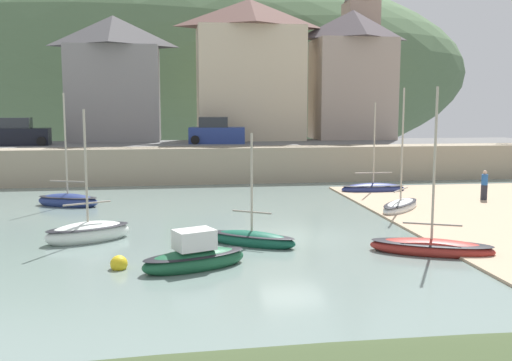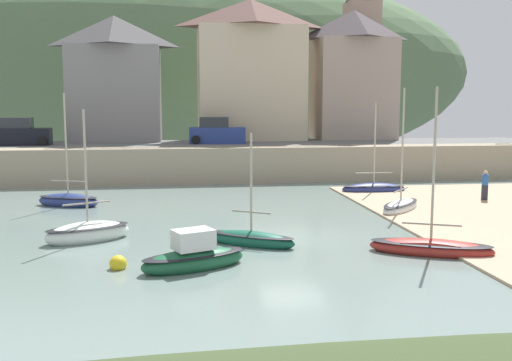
% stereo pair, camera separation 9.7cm
% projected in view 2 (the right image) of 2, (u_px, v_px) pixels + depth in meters
% --- Properties ---
extents(ground, '(48.00, 41.00, 0.61)m').
position_uv_depth(ground, '(426.00, 317.00, 14.12)').
color(ground, gray).
extents(quay_seawall, '(48.00, 9.40, 2.40)m').
position_uv_depth(quay_seawall, '(243.00, 161.00, 40.36)').
color(quay_seawall, tan).
rests_on(quay_seawall, ground).
extents(hillside_backdrop, '(80.00, 44.00, 26.70)m').
position_uv_depth(hillside_backdrop, '(166.00, 73.00, 75.59)').
color(hillside_backdrop, '#54714C').
rests_on(hillside_backdrop, ground).
extents(waterfront_building_left, '(7.27, 5.67, 9.74)m').
position_uv_depth(waterfront_building_left, '(115.00, 78.00, 45.91)').
color(waterfront_building_left, gray).
rests_on(waterfront_building_left, ground).
extents(waterfront_building_centre, '(8.74, 5.53, 11.25)m').
position_uv_depth(waterfront_building_centre, '(251.00, 69.00, 47.25)').
color(waterfront_building_centre, beige).
rests_on(waterfront_building_centre, ground).
extents(waterfront_building_right, '(6.69, 5.22, 10.57)m').
position_uv_depth(waterfront_building_right, '(353.00, 74.00, 48.45)').
color(waterfront_building_right, '#A39283').
rests_on(waterfront_building_right, ground).
extents(church_with_spire, '(3.00, 3.00, 16.69)m').
position_uv_depth(church_with_spire, '(361.00, 40.00, 52.22)').
color(church_with_spire, tan).
rests_on(church_with_spire, ground).
extents(sailboat_nearest_shore, '(3.49, 2.68, 4.38)m').
position_uv_depth(sailboat_nearest_shore, '(251.00, 239.00, 21.99)').
color(sailboat_nearest_shore, '#14533D').
rests_on(sailboat_nearest_shore, ground).
extents(dinghy_open_wooden, '(3.78, 2.53, 1.46)m').
position_uv_depth(dinghy_open_wooden, '(194.00, 258.00, 18.87)').
color(dinghy_open_wooden, '#1D5B38').
rests_on(dinghy_open_wooden, ground).
extents(sailboat_far_left, '(3.57, 2.68, 5.31)m').
position_uv_depth(sailboat_far_left, '(88.00, 233.00, 22.70)').
color(sailboat_far_left, white).
rests_on(sailboat_far_left, ground).
extents(sailboat_white_hull, '(4.46, 2.96, 6.05)m').
position_uv_depth(sailboat_white_hull, '(431.00, 247.00, 20.69)').
color(sailboat_white_hull, '#9F2922').
rests_on(sailboat_white_hull, ground).
extents(rowboat_small_beached, '(3.59, 2.35, 6.05)m').
position_uv_depth(rowboat_small_beached, '(68.00, 200.00, 30.50)').
color(rowboat_small_beached, navy).
rests_on(rowboat_small_beached, ground).
extents(motorboat_with_cabin, '(3.32, 3.58, 6.24)m').
position_uv_depth(motorboat_with_cabin, '(401.00, 206.00, 28.89)').
color(motorboat_with_cabin, white).
rests_on(motorboat_with_cabin, ground).
extents(sailboat_blue_trim, '(3.93, 1.22, 5.56)m').
position_uv_depth(sailboat_blue_trim, '(374.00, 188.00, 35.06)').
color(sailboat_blue_trim, navy).
rests_on(sailboat_blue_trim, ground).
extents(parked_car_near_slipway, '(4.18, 1.91, 1.95)m').
position_uv_depth(parked_car_near_slipway, '(20.00, 134.00, 41.19)').
color(parked_car_near_slipway, black).
rests_on(parked_car_near_slipway, ground).
extents(parked_car_by_wall, '(4.26, 2.15, 1.95)m').
position_uv_depth(parked_car_by_wall, '(217.00, 133.00, 43.06)').
color(parked_car_by_wall, navy).
rests_on(parked_car_by_wall, ground).
extents(person_near_water, '(0.34, 0.34, 1.62)m').
position_uv_depth(person_near_water, '(485.00, 184.00, 31.66)').
color(person_near_water, '#282833').
rests_on(person_near_water, ground).
extents(mooring_buoy, '(0.56, 0.56, 0.56)m').
position_uv_depth(mooring_buoy, '(118.00, 264.00, 18.82)').
color(mooring_buoy, yellow).
rests_on(mooring_buoy, ground).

